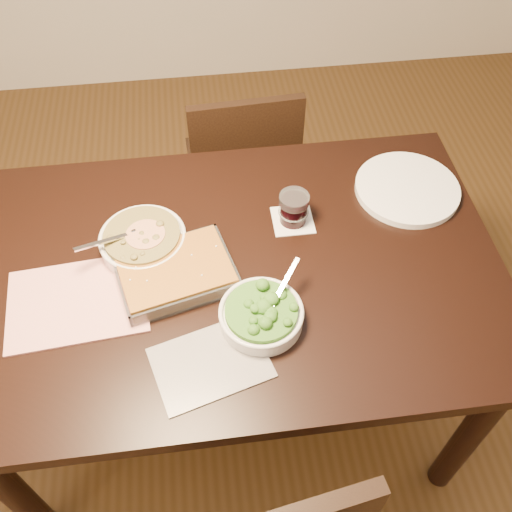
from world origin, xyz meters
TOP-DOWN VIEW (x-y plane):
  - ground at (0.00, 0.00)m, footprint 4.00×4.00m
  - table at (0.00, 0.00)m, footprint 1.40×0.90m
  - magazine_a at (-0.38, -0.06)m, footprint 0.35×0.27m
  - magazine_b at (-0.07, -0.27)m, footprint 0.29×0.24m
  - coaster at (0.18, 0.14)m, footprint 0.11×0.11m
  - stew_bowl at (-0.22, 0.09)m, footprint 0.24×0.23m
  - broccoli_bowl at (0.05, -0.18)m, footprint 0.20×0.21m
  - baking_dish at (-0.14, -0.02)m, footprint 0.32×0.27m
  - wine_tumbler at (0.18, 0.14)m, footprint 0.08×0.08m
  - dinner_plate at (0.53, 0.21)m, footprint 0.30×0.30m
  - chair_far at (0.10, 0.69)m, footprint 0.40×0.40m

SIDE VIEW (x-z plane):
  - ground at x=0.00m, z-range 0.00..0.00m
  - chair_far at x=0.10m, z-range 0.05..0.86m
  - table at x=0.00m, z-range 0.28..1.03m
  - coaster at x=0.18m, z-range 0.75..0.75m
  - magazine_b at x=-0.07m, z-range 0.75..0.75m
  - magazine_a at x=-0.38m, z-range 0.75..0.76m
  - dinner_plate at x=0.53m, z-range 0.75..0.77m
  - baking_dish at x=-0.14m, z-range 0.75..0.80m
  - broccoli_bowl at x=0.05m, z-range 0.74..0.82m
  - stew_bowl at x=-0.22m, z-range 0.74..0.82m
  - wine_tumbler at x=0.18m, z-range 0.75..0.85m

